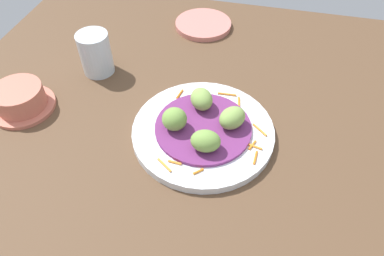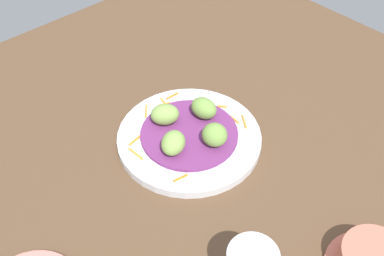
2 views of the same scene
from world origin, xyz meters
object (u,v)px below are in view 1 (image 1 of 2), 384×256
object	(u,v)px
water_glass	(96,53)
guac_scoop_center	(232,118)
side_plate_small	(203,24)
guac_scoop_right	(202,99)
guac_scoop_left	(206,141)
guac_scoop_back	(174,119)
terracotta_bowl	(20,99)
main_plate	(203,131)

from	to	relation	value
water_glass	guac_scoop_center	bearing A→B (deg)	-110.48
side_plate_small	guac_scoop_right	bearing A→B (deg)	-168.51
guac_scoop_left	guac_scoop_back	world-z (taller)	guac_scoop_back
guac_scoop_left	guac_scoop_right	size ratio (longest dim) A/B	1.02
side_plate_small	terracotta_bowl	bearing A→B (deg)	142.81
guac_scoop_left	main_plate	bearing A→B (deg)	16.17
main_plate	guac_scoop_left	bearing A→B (deg)	-163.83
guac_scoop_center	side_plate_small	xyz separation A→B (cm)	(35.22, 12.91, -3.56)
guac_scoop_left	water_glass	xyz separation A→B (cm)	(18.34, 28.22, 0.48)
main_plate	guac_scoop_left	distance (cm)	6.22
side_plate_small	terracotta_bowl	xyz separation A→B (cm)	(-38.08, 28.89, 1.66)
guac_scoop_left	terracotta_bowl	size ratio (longest dim) A/B	0.41
guac_scoop_left	guac_scoop_back	bearing A→B (deg)	61.17
guac_scoop_right	side_plate_small	distance (cm)	32.50
main_plate	terracotta_bowl	size ratio (longest dim) A/B	2.10
side_plate_small	water_glass	xyz separation A→B (cm)	(-23.35, 18.87, 4.02)
side_plate_small	guac_scoop_center	bearing A→B (deg)	-159.87
main_plate	terracotta_bowl	distance (cm)	36.84
guac_scoop_center	guac_scoop_back	distance (cm)	10.45
guac_scoop_right	side_plate_small	xyz separation A→B (cm)	(31.65, 6.44, -3.56)
terracotta_bowl	guac_scoop_center	bearing A→B (deg)	-86.09
guac_scoop_center	guac_scoop_right	bearing A→B (deg)	61.17
terracotta_bowl	side_plate_small	bearing A→B (deg)	-37.19
main_plate	side_plate_small	world-z (taller)	main_plate
guac_scoop_back	side_plate_small	distance (cm)	38.42
terracotta_bowl	water_glass	distance (cm)	17.97
water_glass	terracotta_bowl	bearing A→B (deg)	145.76
guac_scoop_left	side_plate_small	world-z (taller)	guac_scoop_left
main_plate	guac_scoop_center	world-z (taller)	guac_scoop_center
guac_scoop_right	water_glass	bearing A→B (deg)	71.83
guac_scoop_right	terracotta_bowl	distance (cm)	35.96
guac_scoop_center	guac_scoop_back	size ratio (longest dim) A/B	1.17
terracotta_bowl	water_glass	size ratio (longest dim) A/B	1.35
main_plate	guac_scoop_center	bearing A→B (deg)	-73.83
side_plate_small	main_plate	bearing A→B (deg)	-167.86
guac_scoop_right	side_plate_small	world-z (taller)	guac_scoop_right
guac_scoop_left	guac_scoop_right	distance (cm)	10.45
guac_scoop_back	water_glass	distance (cm)	26.29
guac_scoop_center	terracotta_bowl	world-z (taller)	guac_scoop_center
guac_scoop_center	terracotta_bowl	xyz separation A→B (cm)	(-2.86, 41.80, -1.90)
side_plate_small	terracotta_bowl	world-z (taller)	terracotta_bowl
guac_scoop_center	water_glass	bearing A→B (deg)	69.52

